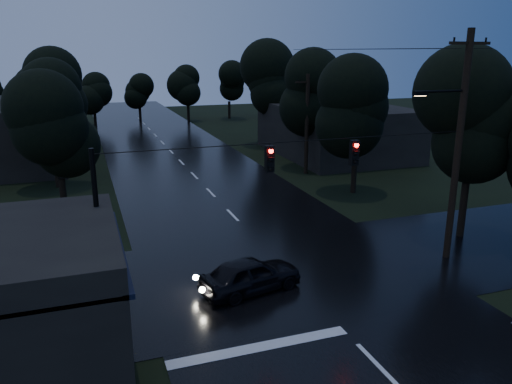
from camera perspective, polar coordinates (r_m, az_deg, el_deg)
main_road at (r=37.99m, az=-7.06°, el=1.83°), size 12.00×120.00×0.02m
cross_street at (r=21.65m, az=3.50°, el=-9.04°), size 60.00×9.00×0.02m
building_far_right at (r=46.10m, az=9.07°, el=7.00°), size 10.00×14.00×4.40m
building_far_left at (r=46.96m, az=-26.98°, el=6.02°), size 10.00×16.00×5.00m
utility_pole_main at (r=23.14m, az=21.98°, el=5.14°), size 3.50×0.30×10.00m
utility_pole_far at (r=38.01m, az=5.83°, el=7.84°), size 2.00×0.30×7.50m
anchor_pole_left at (r=18.12m, az=-17.52°, el=-4.58°), size 0.18×0.18×6.00m
span_signals at (r=19.35m, az=6.44°, el=4.26°), size 15.00×0.37×1.12m
tree_corner_near at (r=26.23m, az=23.61°, el=7.73°), size 4.48×4.48×9.44m
tree_left_a at (r=28.36m, az=-21.90°, el=6.88°), size 3.92×3.92×8.26m
tree_left_b at (r=36.28m, az=-22.52°, el=9.13°), size 4.20×4.20×8.85m
tree_left_c at (r=46.24m, az=-22.80°, el=10.76°), size 4.48×4.48×9.44m
tree_right_a at (r=32.86m, az=11.53°, el=9.43°), size 4.20×4.20×8.85m
tree_right_b at (r=40.14m, az=6.40°, el=11.28°), size 4.48×4.48×9.44m
tree_right_c at (r=49.51m, az=1.95°, el=12.63°), size 4.76×4.76×10.03m
car at (r=19.68m, az=-0.62°, el=-9.42°), size 4.34×2.48×1.39m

